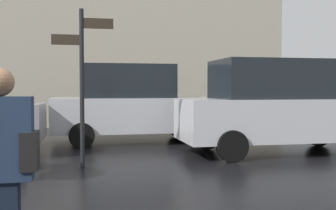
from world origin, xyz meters
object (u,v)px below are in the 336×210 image
(parked_car_distant, at_px, (278,107))
(parked_car_right, at_px, (132,104))
(pedestrian_with_bag, at_px, (3,162))
(street_signpost, at_px, (82,71))

(parked_car_distant, bearing_deg, parked_car_right, -46.08)
(pedestrian_with_bag, height_order, parked_car_distant, parked_car_distant)
(parked_car_distant, height_order, street_signpost, street_signpost)
(pedestrian_with_bag, height_order, parked_car_right, parked_car_right)
(parked_car_right, relative_size, parked_car_distant, 0.96)
(parked_car_distant, relative_size, street_signpost, 1.57)
(pedestrian_with_bag, relative_size, street_signpost, 0.55)
(pedestrian_with_bag, xyz_separation_m, parked_car_right, (1.87, 7.76, 0.12))
(parked_car_right, xyz_separation_m, parked_car_distant, (2.89, -2.55, 0.00))
(parked_car_right, relative_size, street_signpost, 1.51)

